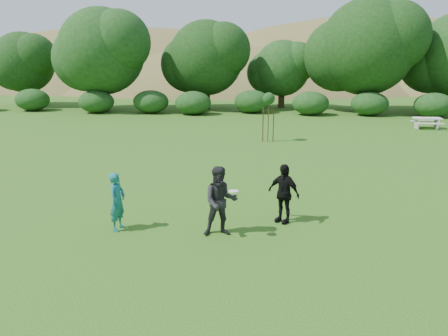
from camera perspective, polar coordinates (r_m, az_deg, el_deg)
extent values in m
plane|color=#19470C|center=(12.64, -1.24, -8.25)|extent=(120.00, 120.00, 0.00)
imported|color=#166566|center=(12.83, -13.76, -4.26)|extent=(0.51, 0.68, 1.70)
imported|color=black|center=(12.05, -0.46, -4.38)|extent=(1.09, 0.92, 1.97)
imported|color=black|center=(13.14, 7.77, -3.30)|extent=(1.12, 0.96, 1.80)
cylinder|color=white|center=(11.68, 1.25, -3.05)|extent=(0.27, 0.27, 0.04)
cylinder|color=#392716|center=(25.48, 5.80, 6.22)|extent=(0.05, 0.05, 2.50)
sphere|color=#1A4318|center=(25.33, 5.87, 9.02)|extent=(0.70, 0.70, 0.70)
cylinder|color=#382615|center=(25.52, 5.11, 5.68)|extent=(0.06, 0.06, 2.00)
cylinder|color=#3A2816|center=(25.52, 6.46, 5.65)|extent=(0.06, 0.06, 2.00)
cube|color=silver|center=(33.11, 25.03, 5.92)|extent=(1.80, 0.75, 0.08)
cube|color=#AAA59E|center=(32.95, 23.89, 5.33)|extent=(0.10, 0.70, 0.68)
cube|color=#B8B4AC|center=(33.38, 26.01, 5.21)|extent=(0.10, 0.70, 0.68)
cube|color=silver|center=(32.59, 25.32, 5.27)|extent=(1.80, 0.28, 0.06)
cube|color=#BAB5AC|center=(33.71, 24.64, 5.60)|extent=(1.80, 0.28, 0.06)
ellipsoid|color=olive|center=(87.39, -12.47, 2.95)|extent=(110.00, 70.00, 44.00)
ellipsoid|color=olive|center=(87.77, 17.34, 1.20)|extent=(100.00, 64.00, 52.00)
ellipsoid|color=olive|center=(70.99, -0.01, 4.29)|extent=(80.00, 50.00, 28.00)
ellipsoid|color=olive|center=(77.96, 26.78, 4.47)|extent=(60.00, 44.00, 24.00)
cylinder|color=#3A2616|center=(47.81, -24.35, 8.95)|extent=(0.65, 0.65, 2.62)
sphere|color=#194214|center=(47.68, -24.72, 12.42)|extent=(5.80, 5.80, 5.80)
cylinder|color=#3A2616|center=(41.29, -15.35, 9.39)|extent=(0.73, 0.73, 3.15)
sphere|color=#194214|center=(41.16, -15.69, 14.46)|extent=(7.54, 7.54, 7.54)
cylinder|color=#3A2616|center=(41.08, -2.32, 9.62)|extent=(0.68, 0.68, 2.80)
sphere|color=#194214|center=(40.93, -2.36, 14.16)|extent=(6.73, 6.73, 6.73)
cylinder|color=#3A2616|center=(42.78, 7.51, 9.35)|extent=(0.60, 0.60, 2.27)
sphere|color=#194214|center=(42.63, 7.62, 12.80)|extent=(5.22, 5.22, 5.22)
cylinder|color=#3A2616|center=(40.65, 17.73, 9.27)|extent=(0.76, 0.76, 3.32)
sphere|color=#194214|center=(40.53, 18.16, 14.77)|extent=(8.12, 8.12, 8.12)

